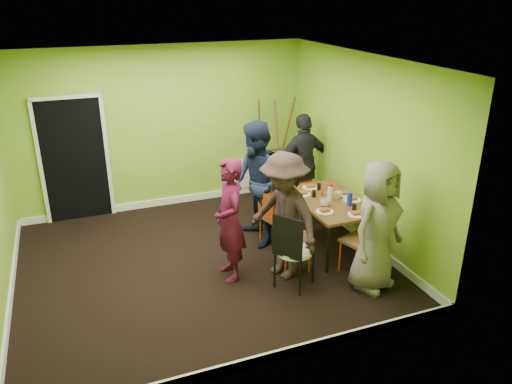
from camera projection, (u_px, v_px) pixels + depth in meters
ground at (203, 262)px, 7.11m from camera, size 5.00×5.00×0.00m
room_walls at (197, 198)px, 6.77m from camera, size 5.04×4.54×2.82m
dining_table at (330, 203)px, 7.33m from camera, size 0.90×1.50×0.75m
chair_left_far at (272, 213)px, 7.44m from camera, size 0.47×0.47×0.93m
chair_left_near at (290, 233)px, 6.78m from camera, size 0.46×0.46×0.95m
chair_back_end at (304, 175)px, 8.41m from camera, size 0.47×0.53×1.00m
chair_front_end at (366, 236)px, 6.60m from camera, size 0.54×0.54×1.03m
chair_bentwood at (292, 248)px, 6.30m from camera, size 0.58×0.57×1.06m
easel at (274, 148)px, 9.17m from camera, size 0.74×0.69×1.84m
plate_near_left at (303, 194)px, 7.49m from camera, size 0.24×0.24×0.01m
plate_near_right at (325, 212)px, 6.91m from camera, size 0.24×0.24×0.01m
plate_far_back at (310, 187)px, 7.75m from camera, size 0.25×0.25×0.01m
plate_far_front at (356, 215)px, 6.82m from camera, size 0.24×0.24×0.01m
plate_wall_back at (345, 194)px, 7.49m from camera, size 0.23×0.23×0.01m
plate_wall_front at (352, 200)px, 7.29m from camera, size 0.26×0.26×0.01m
thermos at (330, 193)px, 7.25m from camera, size 0.07×0.07×0.23m
blue_bottle at (350, 199)px, 7.09m from camera, size 0.08×0.08×0.20m
orange_bottle at (322, 193)px, 7.45m from camera, size 0.04×0.04×0.09m
glass_mid at (314, 194)px, 7.40m from camera, size 0.06×0.06×0.10m
glass_back at (319, 187)px, 7.66m from camera, size 0.06×0.06×0.10m
glass_front at (354, 207)px, 6.95m from camera, size 0.06×0.06×0.10m
cup_a at (325, 203)px, 7.08m from camera, size 0.14×0.14×0.11m
cup_b at (338, 195)px, 7.35m from camera, size 0.10×0.10×0.10m
person_standing at (230, 220)px, 6.47m from camera, size 0.41×0.62×1.67m
person_left_far at (256, 185)px, 7.35m from camera, size 0.72×0.92×1.88m
person_left_near at (284, 216)px, 6.50m from camera, size 1.01×1.28×1.74m
person_back_end at (303, 164)px, 8.48m from camera, size 1.06×0.55×1.72m
person_front_end at (377, 226)px, 6.24m from camera, size 0.99×0.83×1.72m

